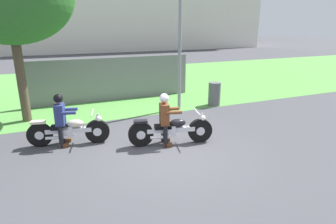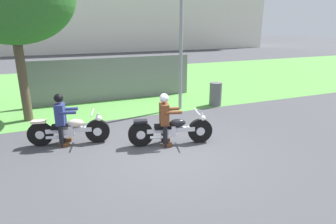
{
  "view_description": "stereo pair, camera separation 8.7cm",
  "coord_description": "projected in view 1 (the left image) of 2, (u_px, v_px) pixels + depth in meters",
  "views": [
    {
      "loc": [
        -2.52,
        -6.03,
        3.1
      ],
      "look_at": [
        0.36,
        0.69,
        0.85
      ],
      "focal_mm": 30.4,
      "sensor_mm": 36.0,
      "label": 1
    },
    {
      "loc": [
        -2.44,
        -6.06,
        3.1
      ],
      "look_at": [
        0.36,
        0.69,
        0.85
      ],
      "focal_mm": 30.4,
      "sensor_mm": 36.0,
      "label": 2
    }
  ],
  "objects": [
    {
      "name": "ground",
      "position": [
        166.0,
        153.0,
        7.16
      ],
      "size": [
        120.0,
        120.0,
        0.0
      ],
      "primitive_type": "plane",
      "color": "#424247"
    },
    {
      "name": "grass_verge",
      "position": [
        100.0,
        85.0,
        15.15
      ],
      "size": [
        60.0,
        12.0,
        0.01
      ],
      "primitive_type": "cube",
      "color": "#549342",
      "rests_on": "ground"
    },
    {
      "name": "motorcycle_lead",
      "position": [
        171.0,
        130.0,
        7.61
      ],
      "size": [
        2.25,
        0.81,
        0.89
      ],
      "rotation": [
        0.0,
        0.0,
        -0.23
      ],
      "color": "black",
      "rests_on": "ground"
    },
    {
      "name": "rider_lead",
      "position": [
        165.0,
        115.0,
        7.46
      ],
      "size": [
        0.62,
        0.55,
        1.41
      ],
      "rotation": [
        0.0,
        0.0,
        -0.23
      ],
      "color": "black",
      "rests_on": "ground"
    },
    {
      "name": "motorcycle_follow",
      "position": [
        69.0,
        131.0,
        7.59
      ],
      "size": [
        2.1,
        0.78,
        0.88
      ],
      "rotation": [
        0.0,
        0.0,
        -0.23
      ],
      "color": "black",
      "rests_on": "ground"
    },
    {
      "name": "rider_follow",
      "position": [
        61.0,
        116.0,
        7.44
      ],
      "size": [
        0.62,
        0.55,
        1.4
      ],
      "rotation": [
        0.0,
        0.0,
        -0.23
      ],
      "color": "black",
      "rests_on": "ground"
    },
    {
      "name": "streetlight_pole",
      "position": [
        183.0,
        6.0,
        9.9
      ],
      "size": [
        0.96,
        0.2,
        5.97
      ],
      "color": "gray",
      "rests_on": "ground"
    },
    {
      "name": "trash_can",
      "position": [
        214.0,
        94.0,
        11.3
      ],
      "size": [
        0.48,
        0.48,
        0.93
      ],
      "primitive_type": "cylinder",
      "color": "#595E5B",
      "rests_on": "ground"
    },
    {
      "name": "fence_segment",
      "position": [
        111.0,
        79.0,
        11.96
      ],
      "size": [
        7.0,
        0.06,
        1.8
      ],
      "primitive_type": "cube",
      "color": "slate",
      "rests_on": "ground"
    }
  ]
}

